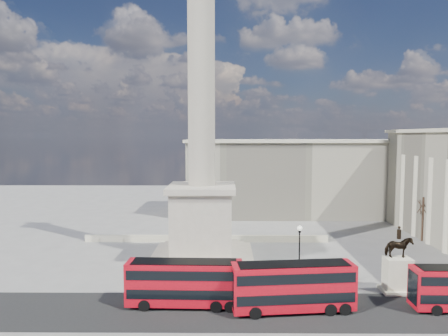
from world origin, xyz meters
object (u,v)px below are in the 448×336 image
Objects in this scene: pedestrian_crossing at (319,282)px; nelsons_column at (202,170)px; red_bus_b at (294,286)px; victorian_lamp at (299,249)px; equestrian_statue at (398,270)px; red_bus_a at (185,283)px; pedestrian_walking at (354,274)px.

nelsons_column is at bearing 13.51° from pedestrian_crossing.
red_bus_b is 1.80× the size of victorian_lamp.
victorian_lamp is 0.91× the size of equestrian_statue.
red_bus_a is (-0.85, -13.99, -10.42)m from nelsons_column.
red_bus_b is at bearing 103.79° from pedestrian_crossing.
equestrian_statue is (10.46, -2.88, -1.47)m from victorian_lamp.
pedestrian_crossing is (14.76, 4.89, -1.74)m from red_bus_a.
nelsons_column is 7.25× the size of victorian_lamp.
pedestrian_walking is (18.78, -6.63, -12.09)m from nelsons_column.
equestrian_statue is at bearing -63.01° from pedestrian_walking.
pedestrian_crossing is at bearing 51.17° from red_bus_b.
red_bus_a is 21.03m from pedestrian_walking.
victorian_lamp reaches higher than red_bus_b.
red_bus_b reaches higher than pedestrian_walking.
red_bus_b is (10.90, -1.08, 0.08)m from red_bus_a.
nelsons_column is at bearing 155.95° from equestrian_statue.
nelsons_column reaches higher than equestrian_statue.
red_bus_b is 8.30m from victorian_lamp.
victorian_lamp is at bearing -30.73° from nelsons_column.
equestrian_statue is at bearing -15.42° from victorian_lamp.
red_bus_a is 0.96× the size of red_bus_b.
red_bus_b is 7.34m from pedestrian_crossing.
victorian_lamp is 4.27m from pedestrian_crossing.
equestrian_statue is (12.42, 5.04, -0.01)m from red_bus_b.
red_bus_a is at bearing 65.03° from pedestrian_crossing.
pedestrian_crossing is at bearing -45.91° from victorian_lamp.
red_bus_b is at bearing -4.17° from red_bus_a.
pedestrian_crossing is (13.91, -9.10, -12.16)m from nelsons_column.
pedestrian_walking is (6.76, 0.51, -3.21)m from victorian_lamp.
red_bus_a reaches higher than pedestrian_crossing.
nelsons_column is at bearing 149.27° from victorian_lamp.
nelsons_column is at bearing 117.79° from red_bus_b.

